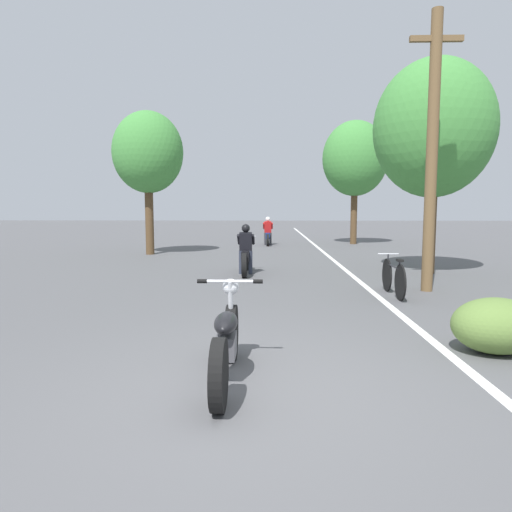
{
  "coord_description": "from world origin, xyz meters",
  "views": [
    {
      "loc": [
        0.16,
        -4.32,
        1.82
      ],
      "look_at": [
        -0.08,
        4.29,
        0.9
      ],
      "focal_mm": 32.0,
      "sensor_mm": 36.0,
      "label": 1
    }
  ],
  "objects": [
    {
      "name": "ground_plane",
      "position": [
        0.0,
        0.0,
        0.0
      ],
      "size": [
        120.0,
        120.0,
        0.0
      ],
      "primitive_type": "plane",
      "color": "#515154"
    },
    {
      "name": "bicycle_parked",
      "position": [
        2.74,
        5.06,
        0.38
      ],
      "size": [
        0.44,
        1.73,
        0.84
      ],
      "color": "black",
      "rests_on": "ground"
    },
    {
      "name": "utility_pole",
      "position": [
        3.62,
        5.63,
        3.04
      ],
      "size": [
        1.1,
        0.24,
        5.9
      ],
      "color": "brown",
      "rests_on": "ground"
    },
    {
      "name": "roadside_tree_right_far",
      "position": [
        4.39,
        18.64,
        4.21
      ],
      "size": [
        3.21,
        2.89,
        6.07
      ],
      "color": "#513A23",
      "rests_on": "ground"
    },
    {
      "name": "roadside_tree_left",
      "position": [
        -4.48,
        13.27,
        3.89
      ],
      "size": [
        2.7,
        2.43,
        5.47
      ],
      "color": "#513A23",
      "rests_on": "ground"
    },
    {
      "name": "motorcycle_rider_lead",
      "position": [
        -0.48,
        8.12,
        0.52
      ],
      "size": [
        0.5,
        2.09,
        1.37
      ],
      "color": "black",
      "rests_on": "ground"
    },
    {
      "name": "motorcycle_rider_far",
      "position": [
        0.1,
        17.92,
        0.52
      ],
      "size": [
        0.5,
        2.02,
        1.37
      ],
      "color": "black",
      "rests_on": "ground"
    },
    {
      "name": "roadside_tree_right_near",
      "position": [
        4.6,
        8.39,
        3.92
      ],
      "size": [
        3.23,
        2.9,
        5.8
      ],
      "color": "#513A23",
      "rests_on": "ground"
    },
    {
      "name": "lane_stripe_edge",
      "position": [
        2.4,
        12.29,
        0.0
      ],
      "size": [
        0.14,
        48.0,
        0.01
      ],
      "primitive_type": "cube",
      "color": "white",
      "rests_on": "ground"
    },
    {
      "name": "roadside_bush",
      "position": [
        3.01,
        1.32,
        0.35
      ],
      "size": [
        1.1,
        0.88,
        0.7
      ],
      "color": "#5B7A38",
      "rests_on": "ground"
    },
    {
      "name": "motorcycle_foreground",
      "position": [
        -0.28,
        0.33,
        0.42
      ],
      "size": [
        0.75,
        2.05,
        1.0
      ],
      "color": "black",
      "rests_on": "ground"
    }
  ]
}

